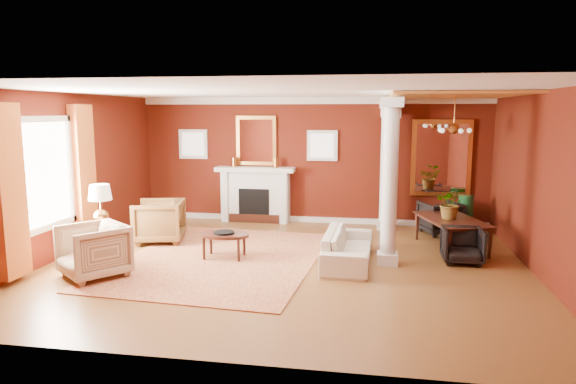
% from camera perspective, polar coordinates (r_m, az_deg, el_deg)
% --- Properties ---
extents(ground, '(8.00, 8.00, 0.00)m').
position_cam_1_polar(ground, '(8.79, -0.24, -8.06)').
color(ground, brown).
rests_on(ground, ground).
extents(room_shell, '(8.04, 7.04, 2.92)m').
position_cam_1_polar(room_shell, '(8.43, -0.25, 5.17)').
color(room_shell, '#52110B').
rests_on(room_shell, ground).
extents(fireplace, '(1.85, 0.42, 1.29)m').
position_cam_1_polar(fireplace, '(12.08, -3.64, -0.27)').
color(fireplace, silver).
rests_on(fireplace, ground).
extents(overmantel_mirror, '(0.95, 0.07, 1.15)m').
position_cam_1_polar(overmantel_mirror, '(12.07, -3.55, 5.72)').
color(overmantel_mirror, gold).
rests_on(overmantel_mirror, fireplace).
extents(flank_window_left, '(0.70, 0.07, 0.70)m').
position_cam_1_polar(flank_window_left, '(12.53, -10.49, 5.25)').
color(flank_window_left, silver).
rests_on(flank_window_left, room_shell).
extents(flank_window_right, '(0.70, 0.07, 0.70)m').
position_cam_1_polar(flank_window_right, '(11.84, 3.82, 5.17)').
color(flank_window_right, silver).
rests_on(flank_window_right, room_shell).
extents(left_window, '(0.21, 2.55, 2.60)m').
position_cam_1_polar(left_window, '(9.42, -24.96, 1.10)').
color(left_window, white).
rests_on(left_window, room_shell).
extents(column_front, '(0.36, 0.36, 2.80)m').
position_cam_1_polar(column_front, '(8.67, 11.25, 1.18)').
color(column_front, silver).
rests_on(column_front, ground).
extents(column_back, '(0.36, 0.36, 2.80)m').
position_cam_1_polar(column_back, '(11.35, 10.88, 2.98)').
color(column_back, silver).
rests_on(column_back, ground).
extents(header_beam, '(0.30, 3.20, 0.32)m').
position_cam_1_polar(header_beam, '(10.19, 11.20, 9.04)').
color(header_beam, silver).
rests_on(header_beam, column_front).
extents(amber_ceiling, '(2.30, 3.40, 0.04)m').
position_cam_1_polar(amber_ceiling, '(10.14, 17.88, 10.20)').
color(amber_ceiling, gold).
rests_on(amber_ceiling, room_shell).
extents(dining_mirror, '(1.30, 0.07, 1.70)m').
position_cam_1_polar(dining_mirror, '(11.88, 16.65, 3.62)').
color(dining_mirror, gold).
rests_on(dining_mirror, room_shell).
extents(chandelier, '(0.60, 0.62, 0.75)m').
position_cam_1_polar(chandelier, '(10.20, 17.95, 6.68)').
color(chandelier, '#B47A38').
rests_on(chandelier, room_shell).
extents(crown_trim, '(8.00, 0.08, 0.16)m').
position_cam_1_polar(crown_trim, '(11.84, 2.65, 10.12)').
color(crown_trim, silver).
rests_on(crown_trim, room_shell).
extents(base_trim, '(8.00, 0.08, 0.12)m').
position_cam_1_polar(base_trim, '(12.10, 2.55, -3.06)').
color(base_trim, silver).
rests_on(base_trim, ground).
extents(rug, '(3.60, 4.62, 0.02)m').
position_cam_1_polar(rug, '(9.19, -7.47, -7.34)').
color(rug, maroon).
rests_on(rug, ground).
extents(sofa, '(0.62, 1.95, 0.76)m').
position_cam_1_polar(sofa, '(8.84, 6.70, -5.50)').
color(sofa, beige).
rests_on(sofa, ground).
extents(armchair_leopard, '(1.03, 1.07, 0.94)m').
position_cam_1_polar(armchair_leopard, '(10.47, -14.14, -2.94)').
color(armchair_leopard, black).
rests_on(armchair_leopard, ground).
extents(armchair_stripe, '(1.23, 1.22, 0.93)m').
position_cam_1_polar(armchair_stripe, '(8.59, -20.84, -5.87)').
color(armchair_stripe, tan).
rests_on(armchair_stripe, ground).
extents(coffee_table, '(0.89, 0.89, 0.45)m').
position_cam_1_polar(coffee_table, '(9.12, -7.11, -4.88)').
color(coffee_table, black).
rests_on(coffee_table, ground).
extents(coffee_book, '(0.15, 0.08, 0.21)m').
position_cam_1_polar(coffee_book, '(9.16, -7.23, -3.85)').
color(coffee_book, black).
rests_on(coffee_book, coffee_table).
extents(side_table, '(0.54, 0.54, 1.34)m').
position_cam_1_polar(side_table, '(9.38, -20.08, -1.99)').
color(side_table, black).
rests_on(side_table, ground).
extents(dining_table, '(1.03, 1.74, 0.92)m').
position_cam_1_polar(dining_table, '(10.17, 17.86, -3.50)').
color(dining_table, black).
rests_on(dining_table, ground).
extents(dining_chair_near, '(0.66, 0.62, 0.67)m').
position_cam_1_polar(dining_chair_near, '(9.30, 18.81, -5.46)').
color(dining_chair_near, black).
rests_on(dining_chair_near, ground).
extents(dining_chair_far, '(0.96, 0.93, 0.77)m').
position_cam_1_polar(dining_chair_far, '(11.33, 16.54, -2.58)').
color(dining_chair_far, black).
rests_on(dining_chair_far, ground).
extents(green_urn, '(0.35, 0.35, 0.84)m').
position_cam_1_polar(green_urn, '(11.56, 19.08, -2.77)').
color(green_urn, '#154320').
rests_on(green_urn, ground).
extents(potted_plant, '(0.55, 0.61, 0.47)m').
position_cam_1_polar(potted_plant, '(10.02, 17.73, 0.36)').
color(potted_plant, '#26591E').
rests_on(potted_plant, dining_table).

